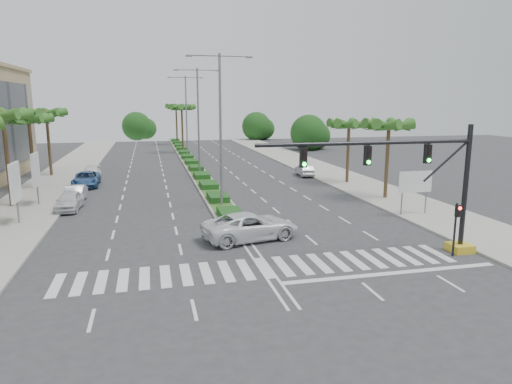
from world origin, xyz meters
The scene contains 26 objects.
ground centered at (0.00, 0.00, 0.00)m, with size 160.00×160.00×0.00m, color #333335.
footpath_right centered at (15.20, 20.00, 0.07)m, with size 6.00×120.00×0.15m, color gray.
footpath_left centered at (-15.20, 20.00, 0.07)m, with size 6.00×120.00×0.15m, color gray.
median centered at (0.00, 45.00, 0.10)m, with size 2.20×75.00×0.20m, color gray.
median_grass centered at (0.00, 45.00, 0.22)m, with size 1.80×75.00×0.04m, color #305A1F.
signal_gantry centered at (9.27, 0.00, 3.46)m, with size 12.60×1.20×7.20m.
pedestrian_signal centered at (10.60, -0.68, 2.04)m, with size 0.28×0.36×3.00m.
direction_sign centered at (13.50, 7.99, 2.45)m, with size 2.70×0.11×3.40m.
billboard_near centered at (-14.50, 12.00, 2.96)m, with size 0.18×2.10×4.35m.
billboard_far centered at (-14.50, 18.00, 2.96)m, with size 0.18×2.10×4.35m.
palm_left_mid centered at (-16.50, 18.00, 7.08)m, with size 4.57×4.68×7.95m.
palm_left_far centered at (-16.50, 26.00, 6.50)m, with size 4.57×4.68×7.35m.
palm_left_end centered at (-16.50, 34.00, 6.88)m, with size 4.57×4.68×7.75m.
palm_right_near centered at (14.50, 14.00, 6.20)m, with size 4.57×4.68×7.05m.
palm_right_far centered at (14.50, 22.00, 5.91)m, with size 4.57×4.68×6.75m.
palm_median_a centered at (0.00, 55.00, 7.17)m, with size 4.57×4.68×8.05m.
palm_median_b centered at (0.00, 70.00, 7.17)m, with size 4.57×4.68×8.05m.
streetlight_near centered at (0.00, 14.00, 6.81)m, with size 5.10×0.25×12.00m.
streetlight_mid centered at (0.00, 30.00, 6.81)m, with size 5.10×0.25×12.00m.
streetlight_far centered at (0.00, 46.00, 6.81)m, with size 5.10×0.25×12.00m.
car_parked_a centered at (-11.80, 15.88, 0.73)m, with size 1.73×4.29×1.46m, color silver.
car_parked_b centered at (-11.80, 18.82, 0.69)m, with size 1.47×4.22×1.39m, color #B8B8BD.
car_parked_c centered at (-11.80, 26.40, 0.74)m, with size 2.45×5.32×1.48m, color #2E568D.
car_parked_d centered at (-11.80, 30.47, 0.67)m, with size 1.89×4.64×1.35m, color white.
car_crossing centered at (0.40, 5.04, 0.84)m, with size 2.77×6.02×1.67m, color white.
car_right centered at (11.80, 27.65, 0.65)m, with size 1.38×3.97×1.31m, color #AFAEB3.
Camera 1 is at (-5.51, -21.52, 8.39)m, focal length 32.00 mm.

